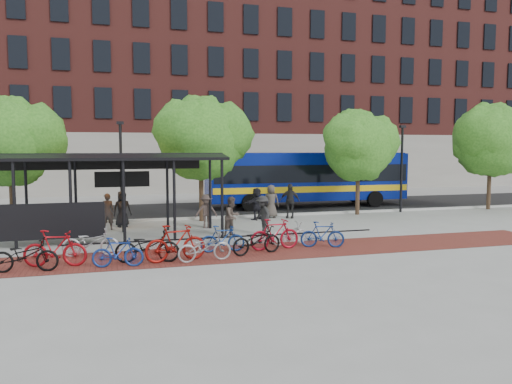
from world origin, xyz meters
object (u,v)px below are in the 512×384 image
object	(u,v)px
bike_5	(176,243)
bike_9	(275,234)
pedestrian_4	(290,201)
pedestrian_6	(271,201)
bike_0	(25,255)
bike_3	(118,252)
pedestrian_9	(263,215)
bike_1	(55,248)
pedestrian_5	(257,204)
bus	(307,176)
tree_a	(12,139)
bike_11	(322,235)
tree_d	(492,137)
tree_b	(202,135)
pedestrian_8	(232,216)
bike_4	(147,246)
bike_2	(91,242)
bike_7	(223,239)
bike_6	(205,247)
bus_shelter	(94,167)
bike_8	(257,240)
lamp_post_left	(121,169)
lamp_post_right	(402,166)
pedestrian_1	(107,212)
pedestrian_3	(206,211)
tree_c	(359,143)
bike_10	(290,233)

from	to	relation	value
bike_5	bike_9	distance (m)	3.92
pedestrian_4	pedestrian_6	world-z (taller)	pedestrian_4
bike_0	bike_3	distance (m)	2.76
bike_5	pedestrian_9	distance (m)	6.08
bike_1	pedestrian_5	world-z (taller)	pedestrian_5
bus	bike_1	bearing A→B (deg)	-135.41
tree_a	bike_11	size ratio (longest dim) A/B	3.68
tree_d	pedestrian_6	size ratio (longest dim) A/B	3.63
tree_b	bike_0	xyz separation A→B (m)	(-7.16, -9.22, -3.94)
bike_3	pedestrian_8	distance (m)	6.62
pedestrian_4	bike_4	bearing A→B (deg)	-103.50
bike_2	bike_4	bearing A→B (deg)	-124.32
bike_1	bike_2	xyz separation A→B (m)	(1.03, 1.33, -0.09)
pedestrian_8	pedestrian_5	bearing A→B (deg)	26.18
pedestrian_8	pedestrian_9	xyz separation A→B (m)	(1.39, 0.04, -0.00)
pedestrian_5	bike_9	bearing A→B (deg)	52.22
bike_7	bike_6	bearing A→B (deg)	147.29
bike_0	pedestrian_9	xyz separation A→B (m)	(8.97, 4.41, 0.34)
bus_shelter	bike_8	distance (m)	7.86
lamp_post_left	bike_11	size ratio (longest dim) A/B	3.06
bike_0	bike_11	bearing A→B (deg)	-78.30
bus	pedestrian_4	bearing A→B (deg)	-120.17
bike_7	bike_1	bearing A→B (deg)	99.49
bike_5	lamp_post_right	bearing A→B (deg)	-67.13
bike_5	pedestrian_5	xyz separation A→B (m)	(5.33, 8.68, 0.22)
tree_b	pedestrian_9	world-z (taller)	tree_b
tree_d	pedestrian_9	world-z (taller)	tree_d
tree_b	bike_6	bearing A→B (deg)	-99.66
tree_b	bike_8	xyz separation A→B (m)	(0.41, -8.71, -3.95)
bus	bike_7	xyz separation A→B (m)	(-8.24, -12.36, -1.51)
lamp_post_right	bike_1	xyz separation A→B (m)	(-18.24, -9.01, -2.14)
pedestrian_5	bike_3	bearing A→B (deg)	24.62
pedestrian_1	pedestrian_3	size ratio (longest dim) A/B	1.06
pedestrian_4	bus_shelter	bearing A→B (deg)	-130.69
tree_c	bike_6	distance (m)	14.53
bike_11	pedestrian_3	xyz separation A→B (m)	(-3.43, 5.88, 0.30)
bike_0	pedestrian_9	size ratio (longest dim) A/B	1.16
bike_5	bike_11	world-z (taller)	bike_5
bus_shelter	bike_3	distance (m)	6.14
lamp_post_right	pedestrian_8	bearing A→B (deg)	-156.05
bike_5	bike_6	xyz separation A→B (m)	(0.94, -0.24, -0.14)
lamp_post_right	bike_1	size ratio (longest dim) A/B	2.56
bike_11	lamp_post_right	bearing A→B (deg)	-26.99
tree_c	bike_6	size ratio (longest dim) A/B	3.19
bus	pedestrian_3	world-z (taller)	bus
bus_shelter	bike_10	size ratio (longest dim) A/B	6.29
tree_c	pedestrian_8	size ratio (longest dim) A/B	3.45
bike_4	bike_5	bearing A→B (deg)	-86.94
bus_shelter	bike_6	size ratio (longest dim) A/B	5.72
bus	pedestrian_8	distance (m)	11.70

